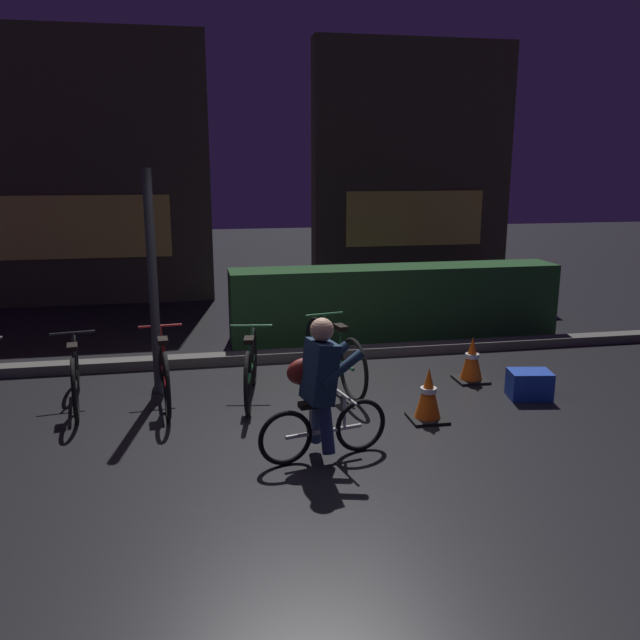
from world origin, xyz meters
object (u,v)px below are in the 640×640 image
object	(u,v)px
street_post	(153,285)
parked_bike_left_mid	(75,374)
parked_bike_center_left	(164,370)
blue_crate	(529,384)
cyclist	(320,388)
traffic_cone_near	(428,395)
parked_bike_center_right	(251,367)
parked_bike_right_mid	(334,356)
traffic_cone_far	(472,360)

from	to	relation	value
street_post	parked_bike_left_mid	xyz separation A→B (m)	(-0.83, -0.20, -0.89)
parked_bike_left_mid	parked_bike_center_left	bearing A→B (deg)	-102.93
parked_bike_center_left	blue_crate	world-z (taller)	parked_bike_center_left
parked_bike_center_left	blue_crate	bearing A→B (deg)	-104.57
parked_bike_left_mid	cyclist	bearing A→B (deg)	-135.84
traffic_cone_near	blue_crate	distance (m)	1.37
parked_bike_center_left	parked_bike_center_right	xyz separation A→B (m)	(0.92, -0.05, -0.01)
cyclist	parked_bike_left_mid	bearing A→B (deg)	130.42
cyclist	parked_bike_center_left	bearing A→B (deg)	117.17
street_post	blue_crate	size ratio (longest dim) A/B	5.54
parked_bike_center_left	traffic_cone_near	distance (m)	2.78
traffic_cone_near	cyclist	world-z (taller)	cyclist
parked_bike_right_mid	blue_crate	distance (m)	2.16
street_post	parked_bike_right_mid	size ratio (longest dim) A/B	1.43
traffic_cone_far	cyclist	size ratio (longest dim) A/B	0.43
blue_crate	parked_bike_right_mid	bearing A→B (deg)	158.83
traffic_cone_near	cyclist	size ratio (longest dim) A/B	0.43
traffic_cone_near	parked_bike_right_mid	bearing A→B (deg)	120.79
parked_bike_right_mid	cyclist	world-z (taller)	cyclist
traffic_cone_near	street_post	bearing A→B (deg)	153.91
parked_bike_left_mid	parked_bike_center_left	xyz separation A→B (m)	(0.91, -0.07, 0.02)
parked_bike_center_right	blue_crate	distance (m)	3.03
parked_bike_center_left	traffic_cone_far	bearing A→B (deg)	-95.00
street_post	traffic_cone_near	bearing A→B (deg)	-26.09
parked_bike_left_mid	traffic_cone_far	size ratio (longest dim) A/B	2.96
parked_bike_left_mid	parked_bike_right_mid	world-z (taller)	parked_bike_right_mid
traffic_cone_near	traffic_cone_far	size ratio (longest dim) A/B	1.02
parked_bike_center_right	blue_crate	bearing A→B (deg)	-92.52
parked_bike_left_mid	cyclist	distance (m)	2.88
parked_bike_center_right	cyclist	world-z (taller)	cyclist
parked_bike_left_mid	parked_bike_center_left	distance (m)	0.91
traffic_cone_far	parked_bike_left_mid	bearing A→B (deg)	179.34
street_post	parked_bike_center_left	world-z (taller)	street_post
street_post	parked_bike_right_mid	xyz separation A→B (m)	(1.95, -0.12, -0.86)
parked_bike_right_mid	cyclist	size ratio (longest dim) A/B	1.37
parked_bike_center_right	traffic_cone_far	distance (m)	2.58
blue_crate	traffic_cone_near	bearing A→B (deg)	-162.94
parked_bike_right_mid	traffic_cone_far	bearing A→B (deg)	-105.59
parked_bike_center_right	parked_bike_right_mid	size ratio (longest dim) A/B	0.95
parked_bike_center_right	traffic_cone_near	bearing A→B (deg)	-112.00
parked_bike_left_mid	traffic_cone_near	distance (m)	3.66
parked_bike_center_left	traffic_cone_far	xyz separation A→B (m)	(3.50, 0.02, -0.10)
parked_bike_center_left	parked_bike_right_mid	world-z (taller)	parked_bike_right_mid
traffic_cone_near	parked_bike_center_right	bearing A→B (deg)	149.44
parked_bike_center_left	parked_bike_left_mid	bearing A→B (deg)	80.26
parked_bike_center_right	traffic_cone_near	xyz separation A→B (m)	(1.66, -0.98, -0.08)
cyclist	traffic_cone_near	bearing A→B (deg)	15.43
street_post	parked_bike_right_mid	distance (m)	2.14
traffic_cone_far	blue_crate	xyz separation A→B (m)	(0.39, -0.65, -0.11)
traffic_cone_near	cyclist	bearing A→B (deg)	-152.33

